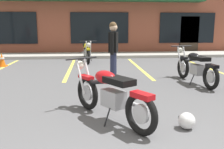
# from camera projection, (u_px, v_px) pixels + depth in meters

# --- Properties ---
(ground_plane) EXTENTS (80.00, 80.00, 0.00)m
(ground_plane) POSITION_uv_depth(u_px,v_px,m) (116.00, 98.00, 5.47)
(ground_plane) COLOR #515154
(sidewalk_kerb) EXTENTS (22.00, 1.80, 0.14)m
(sidewalk_kerb) POSITION_uv_depth(u_px,v_px,m) (101.00, 55.00, 12.90)
(sidewalk_kerb) COLOR #A8A59E
(sidewalk_kerb) RESTS_ON ground_plane
(brick_storefront_building) EXTENTS (18.82, 6.40, 3.72)m
(brick_storefront_building) POSITION_uv_depth(u_px,v_px,m) (98.00, 21.00, 16.41)
(brick_storefront_building) COLOR brown
(brick_storefront_building) RESTS_ON ground_plane
(painted_stall_lines) EXTENTS (7.88, 4.80, 0.01)m
(painted_stall_lines) POSITION_uv_depth(u_px,v_px,m) (105.00, 68.00, 9.40)
(painted_stall_lines) COLOR #DBCC4C
(painted_stall_lines) RESTS_ON ground_plane
(motorcycle_foreground_classic) EXTENTS (1.37, 1.85, 0.98)m
(motorcycle_foreground_classic) POSITION_uv_depth(u_px,v_px,m) (110.00, 93.00, 4.11)
(motorcycle_foreground_classic) COLOR black
(motorcycle_foreground_classic) RESTS_ON ground_plane
(motorcycle_red_sportbike) EXTENTS (0.69, 2.11, 0.98)m
(motorcycle_red_sportbike) POSITION_uv_depth(u_px,v_px,m) (195.00, 67.00, 6.81)
(motorcycle_red_sportbike) COLOR black
(motorcycle_red_sportbike) RESTS_ON ground_plane
(motorcycle_black_cruiser) EXTENTS (0.66, 2.11, 0.98)m
(motorcycle_black_cruiser) POSITION_uv_depth(u_px,v_px,m) (87.00, 51.00, 10.92)
(motorcycle_black_cruiser) COLOR black
(motorcycle_black_cruiser) RESTS_ON ground_plane
(person_in_black_shirt) EXTENTS (0.35, 0.61, 1.68)m
(person_in_black_shirt) POSITION_uv_depth(u_px,v_px,m) (113.00, 48.00, 6.98)
(person_in_black_shirt) COLOR black
(person_in_black_shirt) RESTS_ON ground_plane
(helmet_on_pavement) EXTENTS (0.26, 0.26, 0.26)m
(helmet_on_pavement) POSITION_uv_depth(u_px,v_px,m) (187.00, 121.00, 3.81)
(helmet_on_pavement) COLOR silver
(helmet_on_pavement) RESTS_ON ground_plane
(traffic_cone) EXTENTS (0.34, 0.34, 0.53)m
(traffic_cone) POSITION_uv_depth(u_px,v_px,m) (2.00, 60.00, 9.70)
(traffic_cone) COLOR orange
(traffic_cone) RESTS_ON ground_plane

